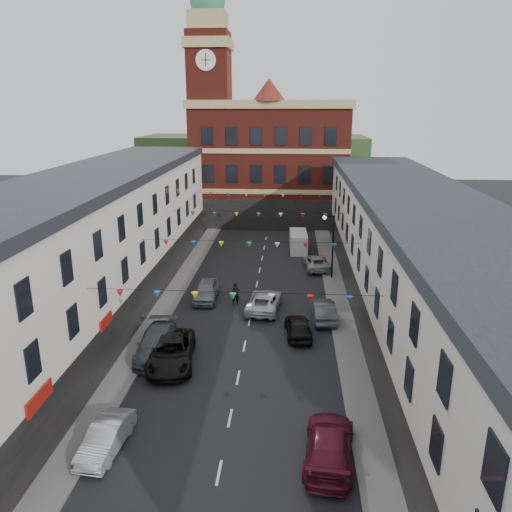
% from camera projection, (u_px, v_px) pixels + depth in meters
% --- Properties ---
extents(ground, '(160.00, 160.00, 0.00)m').
position_uv_depth(ground, '(244.00, 346.00, 33.36)').
color(ground, black).
rests_on(ground, ground).
extents(pavement_left, '(1.80, 64.00, 0.15)m').
position_uv_depth(pavement_left, '(151.00, 329.00, 35.72)').
color(pavement_left, '#605E5B').
rests_on(pavement_left, ground).
extents(pavement_right, '(1.80, 64.00, 0.15)m').
position_uv_depth(pavement_right, '(345.00, 335.00, 34.78)').
color(pavement_right, '#605E5B').
rests_on(pavement_right, ground).
extents(terrace_left, '(8.40, 56.00, 10.70)m').
position_uv_depth(terrace_left, '(71.00, 262.00, 33.55)').
color(terrace_left, silver).
rests_on(terrace_left, ground).
extents(terrace_right, '(8.40, 56.00, 9.70)m').
position_uv_depth(terrace_right, '(427.00, 277.00, 32.10)').
color(terrace_right, beige).
rests_on(terrace_right, ground).
extents(civic_building, '(20.60, 13.30, 18.50)m').
position_uv_depth(civic_building, '(270.00, 161.00, 67.18)').
color(civic_building, maroon).
rests_on(civic_building, ground).
extents(clock_tower, '(5.60, 5.60, 30.00)m').
position_uv_depth(clock_tower, '(210.00, 109.00, 62.89)').
color(clock_tower, maroon).
rests_on(clock_tower, ground).
extents(distant_hill, '(40.00, 14.00, 10.00)m').
position_uv_depth(distant_hill, '(254.00, 164.00, 91.31)').
color(distant_hill, '#2E4D24').
rests_on(distant_hill, ground).
extents(street_lamp, '(1.10, 0.36, 6.00)m').
position_uv_depth(street_lamp, '(330.00, 238.00, 45.13)').
color(street_lamp, black).
rests_on(street_lamp, ground).
extents(car_left_b, '(1.76, 4.17, 1.34)m').
position_uv_depth(car_left_b, '(106.00, 438.00, 23.19)').
color(car_left_b, '#A0A3A7').
rests_on(car_left_b, ground).
extents(car_left_c, '(3.42, 6.13, 1.62)m').
position_uv_depth(car_left_c, '(171.00, 352.00, 30.88)').
color(car_left_c, black).
rests_on(car_left_c, ground).
extents(car_left_d, '(2.68, 5.74, 1.62)m').
position_uv_depth(car_left_d, '(157.00, 344.00, 31.97)').
color(car_left_d, '#3D4144').
rests_on(car_left_d, ground).
extents(car_left_e, '(1.98, 4.63, 1.56)m').
position_uv_depth(car_left_e, '(206.00, 291.00, 41.10)').
color(car_left_e, gray).
rests_on(car_left_e, ground).
extents(car_right_c, '(2.73, 5.56, 1.56)m').
position_uv_depth(car_right_c, '(329.00, 444.00, 22.55)').
color(car_right_c, '#551123').
rests_on(car_right_c, ground).
extents(car_right_d, '(2.09, 4.33, 1.43)m').
position_uv_depth(car_right_d, '(298.00, 327.00, 34.62)').
color(car_right_d, black).
rests_on(car_right_d, ground).
extents(car_right_e, '(1.79, 4.55, 1.47)m').
position_uv_depth(car_right_e, '(323.00, 310.00, 37.32)').
color(car_right_e, '#4B4E52').
rests_on(car_right_e, ground).
extents(car_right_f, '(2.68, 5.04, 1.35)m').
position_uv_depth(car_right_f, '(316.00, 262.00, 48.83)').
color(car_right_f, '#9C9FA0').
rests_on(car_right_f, ground).
extents(moving_car, '(2.90, 5.41, 1.44)m').
position_uv_depth(moving_car, '(264.00, 301.00, 39.10)').
color(moving_car, silver).
rests_on(moving_car, ground).
extents(white_van, '(1.98, 4.77, 2.08)m').
position_uv_depth(white_van, '(298.00, 242.00, 54.78)').
color(white_van, silver).
rests_on(white_van, ground).
extents(pedestrian, '(0.75, 0.55, 1.90)m').
position_uv_depth(pedestrian, '(236.00, 294.00, 39.85)').
color(pedestrian, black).
rests_on(pedestrian, ground).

